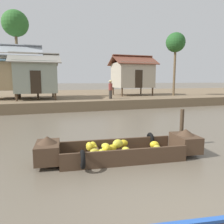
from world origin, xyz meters
The scene contains 10 objects.
ground_plane centered at (0.00, 10.00, 0.00)m, with size 300.00×300.00×0.00m, color #665B4C.
riverbank_strip centered at (0.00, 24.37, 0.39)m, with size 160.00×20.00×0.79m, color #756047.
banana_boat centered at (0.03, 4.01, 0.30)m, with size 5.13×1.66×0.84m.
stilt_house_mid_left centered at (-4.20, 19.30, 3.20)m, with size 4.84×4.02×4.73m.
stilt_house_mid_right centered at (-2.45, 17.82, 2.72)m, with size 4.04×3.81×3.91m.
stilt_house_right centered at (7.41, 19.78, 3.00)m, with size 4.55×3.67×4.26m.
palm_tree_near centered at (-3.94, 19.66, 7.25)m, with size 2.28×2.28×7.70m.
palm_tree_mid centered at (11.41, 17.94, 6.18)m, with size 1.99×1.99×6.49m.
vendor_person centered at (3.72, 16.18, 1.72)m, with size 0.44×0.44×1.66m.
mooring_post centered at (2.65, 4.56, 0.69)m, with size 0.14×0.14×1.37m, color #423323.
Camera 1 is at (-2.29, -2.06, 2.43)m, focal length 34.95 mm.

